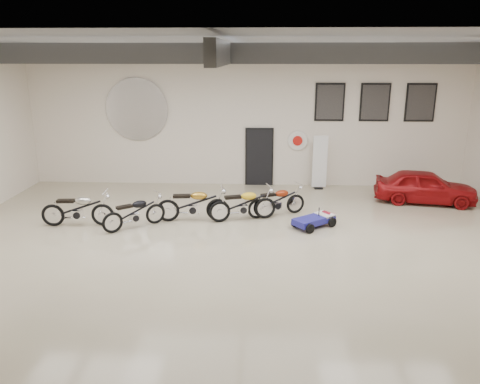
{
  "coord_description": "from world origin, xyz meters",
  "views": [
    {
      "loc": [
        0.57,
        -11.12,
        4.73
      ],
      "look_at": [
        0.0,
        1.2,
        1.1
      ],
      "focal_mm": 35.0,
      "sensor_mm": 36.0,
      "label": 1
    }
  ],
  "objects_px": {
    "vintage_car": "(425,186)",
    "go_kart": "(317,217)",
    "banner_stand": "(320,163)",
    "motorcycle_gold": "(193,204)",
    "motorcycle_yellow": "(243,204)",
    "motorcycle_red": "(277,201)",
    "motorcycle_black": "(134,212)",
    "motorcycle_silver": "(77,208)"
  },
  "relations": [
    {
      "from": "vintage_car",
      "to": "go_kart",
      "type": "bearing_deg",
      "value": 132.84
    },
    {
      "from": "banner_stand",
      "to": "motorcycle_gold",
      "type": "height_order",
      "value": "banner_stand"
    },
    {
      "from": "vintage_car",
      "to": "motorcycle_yellow",
      "type": "bearing_deg",
      "value": 119.19
    },
    {
      "from": "banner_stand",
      "to": "motorcycle_red",
      "type": "distance_m",
      "value": 3.51
    },
    {
      "from": "motorcycle_black",
      "to": "motorcycle_red",
      "type": "distance_m",
      "value": 4.23
    },
    {
      "from": "motorcycle_yellow",
      "to": "go_kart",
      "type": "xyz_separation_m",
      "value": [
        2.15,
        -0.39,
        -0.24
      ]
    },
    {
      "from": "banner_stand",
      "to": "go_kart",
      "type": "distance_m",
      "value": 4.01
    },
    {
      "from": "motorcycle_black",
      "to": "motorcycle_gold",
      "type": "xyz_separation_m",
      "value": [
        1.56,
        0.66,
        0.06
      ]
    },
    {
      "from": "vintage_car",
      "to": "motorcycle_gold",
      "type": "bearing_deg",
      "value": 116.63
    },
    {
      "from": "banner_stand",
      "to": "motorcycle_silver",
      "type": "height_order",
      "value": "banner_stand"
    },
    {
      "from": "motorcycle_yellow",
      "to": "go_kart",
      "type": "distance_m",
      "value": 2.2
    },
    {
      "from": "motorcycle_yellow",
      "to": "banner_stand",
      "type": "bearing_deg",
      "value": 36.86
    },
    {
      "from": "banner_stand",
      "to": "motorcycle_silver",
      "type": "xyz_separation_m",
      "value": [
        -7.34,
        -4.22,
        -0.44
      ]
    },
    {
      "from": "motorcycle_red",
      "to": "vintage_car",
      "type": "relative_size",
      "value": 0.58
    },
    {
      "from": "motorcycle_yellow",
      "to": "go_kart",
      "type": "height_order",
      "value": "motorcycle_yellow"
    },
    {
      "from": "motorcycle_black",
      "to": "motorcycle_yellow",
      "type": "distance_m",
      "value": 3.13
    },
    {
      "from": "motorcycle_yellow",
      "to": "vintage_car",
      "type": "xyz_separation_m",
      "value": [
        5.95,
        2.03,
        0.03
      ]
    },
    {
      "from": "motorcycle_silver",
      "to": "motorcycle_gold",
      "type": "xyz_separation_m",
      "value": [
        3.23,
        0.56,
        0.02
      ]
    },
    {
      "from": "motorcycle_red",
      "to": "motorcycle_black",
      "type": "bearing_deg",
      "value": 172.61
    },
    {
      "from": "go_kart",
      "to": "vintage_car",
      "type": "xyz_separation_m",
      "value": [
        3.8,
        2.42,
        0.27
      ]
    },
    {
      "from": "vintage_car",
      "to": "motorcycle_black",
      "type": "bearing_deg",
      "value": 117.85
    },
    {
      "from": "vintage_car",
      "to": "motorcycle_red",
      "type": "bearing_deg",
      "value": 118.02
    },
    {
      "from": "motorcycle_black",
      "to": "motorcycle_red",
      "type": "xyz_separation_m",
      "value": [
        4.04,
        1.26,
        0.0
      ]
    },
    {
      "from": "motorcycle_yellow",
      "to": "vintage_car",
      "type": "height_order",
      "value": "vintage_car"
    },
    {
      "from": "motorcycle_gold",
      "to": "motorcycle_red",
      "type": "height_order",
      "value": "motorcycle_gold"
    },
    {
      "from": "motorcycle_gold",
      "to": "motorcycle_black",
      "type": "bearing_deg",
      "value": -162.81
    },
    {
      "from": "motorcycle_gold",
      "to": "vintage_car",
      "type": "height_order",
      "value": "vintage_car"
    },
    {
      "from": "motorcycle_black",
      "to": "go_kart",
      "type": "relative_size",
      "value": 1.2
    },
    {
      "from": "motorcycle_silver",
      "to": "motorcycle_yellow",
      "type": "height_order",
      "value": "motorcycle_silver"
    },
    {
      "from": "motorcycle_silver",
      "to": "vintage_car",
      "type": "relative_size",
      "value": 0.63
    },
    {
      "from": "motorcycle_silver",
      "to": "motorcycle_gold",
      "type": "bearing_deg",
      "value": 5.72
    },
    {
      "from": "go_kart",
      "to": "motorcycle_red",
      "type": "bearing_deg",
      "value": 105.14
    },
    {
      "from": "go_kart",
      "to": "vintage_car",
      "type": "distance_m",
      "value": 4.52
    },
    {
      "from": "banner_stand",
      "to": "motorcycle_black",
      "type": "height_order",
      "value": "banner_stand"
    },
    {
      "from": "banner_stand",
      "to": "motorcycle_gold",
      "type": "relative_size",
      "value": 0.93
    },
    {
      "from": "motorcycle_red",
      "to": "motorcycle_yellow",
      "type": "bearing_deg",
      "value": 179.65
    },
    {
      "from": "motorcycle_silver",
      "to": "motorcycle_red",
      "type": "xyz_separation_m",
      "value": [
        5.7,
        1.15,
        -0.04
      ]
    },
    {
      "from": "motorcycle_black",
      "to": "motorcycle_red",
      "type": "bearing_deg",
      "value": -20.76
    },
    {
      "from": "motorcycle_yellow",
      "to": "motorcycle_black",
      "type": "bearing_deg",
      "value": 178.49
    },
    {
      "from": "motorcycle_gold",
      "to": "motorcycle_yellow",
      "type": "relative_size",
      "value": 1.05
    },
    {
      "from": "go_kart",
      "to": "motorcycle_yellow",
      "type": "bearing_deg",
      "value": 131.47
    },
    {
      "from": "banner_stand",
      "to": "motorcycle_black",
      "type": "distance_m",
      "value": 7.15
    }
  ]
}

